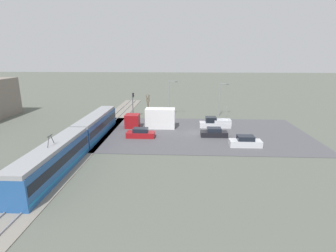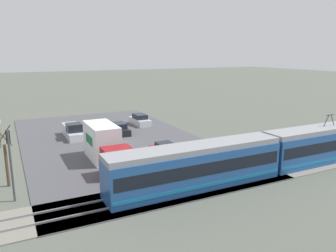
% 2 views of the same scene
% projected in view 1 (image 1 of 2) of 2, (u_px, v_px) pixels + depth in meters
% --- Properties ---
extents(ground_plane, '(320.00, 320.00, 0.00)m').
position_uv_depth(ground_plane, '(196.00, 133.00, 44.91)').
color(ground_plane, '#565B51').
extents(road_surface, '(20.70, 37.70, 0.08)m').
position_uv_depth(road_surface, '(196.00, 133.00, 44.90)').
color(road_surface, '#4C4C51').
rests_on(road_surface, ground).
extents(rail_bed, '(65.41, 4.40, 0.22)m').
position_uv_depth(rail_bed, '(100.00, 132.00, 45.72)').
color(rail_bed, gray).
rests_on(rail_bed, ground).
extents(light_rail_tram, '(30.14, 2.77, 4.59)m').
position_uv_depth(light_rail_tram, '(79.00, 139.00, 36.19)').
color(light_rail_tram, '#235193').
rests_on(light_rail_tram, ground).
extents(box_truck, '(2.55, 9.02, 3.58)m').
position_uv_depth(box_truck, '(153.00, 119.00, 47.71)').
color(box_truck, maroon).
rests_on(box_truck, ground).
extents(pickup_truck, '(1.94, 5.68, 1.92)m').
position_uv_depth(pickup_truck, '(214.00, 123.00, 48.34)').
color(pickup_truck, silver).
rests_on(pickup_truck, ground).
extents(sedan_car_0, '(1.86, 4.59, 1.59)m').
position_uv_depth(sedan_car_0, '(245.00, 142.00, 38.23)').
color(sedan_car_0, silver).
rests_on(sedan_car_0, ground).
extents(sedan_car_1, '(1.85, 4.55, 1.54)m').
position_uv_depth(sedan_car_1, '(141.00, 133.00, 42.38)').
color(sedan_car_1, maroon).
rests_on(sedan_car_1, ground).
extents(sedan_car_2, '(1.85, 4.33, 1.47)m').
position_uv_depth(sedan_car_2, '(214.00, 133.00, 42.85)').
color(sedan_car_2, black).
rests_on(sedan_car_2, ground).
extents(traffic_light_pole, '(0.28, 0.47, 5.28)m').
position_uv_depth(traffic_light_pole, '(133.00, 102.00, 55.57)').
color(traffic_light_pole, '#47474C').
rests_on(traffic_light_pole, ground).
extents(street_tree, '(1.18, 0.98, 5.01)m').
position_uv_depth(street_tree, '(148.00, 107.00, 56.03)').
color(street_tree, brown).
rests_on(street_tree, ground).
extents(street_lamp_near_crossing, '(0.36, 1.95, 7.15)m').
position_uv_depth(street_lamp_near_crossing, '(221.00, 97.00, 56.58)').
color(street_lamp_near_crossing, gray).
rests_on(street_lamp_near_crossing, ground).
extents(street_lamp_mid_block, '(0.36, 1.95, 7.68)m').
position_uv_depth(street_lamp_mid_block, '(170.00, 96.00, 56.49)').
color(street_lamp_mid_block, gray).
rests_on(street_lamp_mid_block, ground).
extents(no_parking_sign, '(0.32, 0.08, 2.46)m').
position_uv_depth(no_parking_sign, '(226.00, 111.00, 55.91)').
color(no_parking_sign, gray).
rests_on(no_parking_sign, ground).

